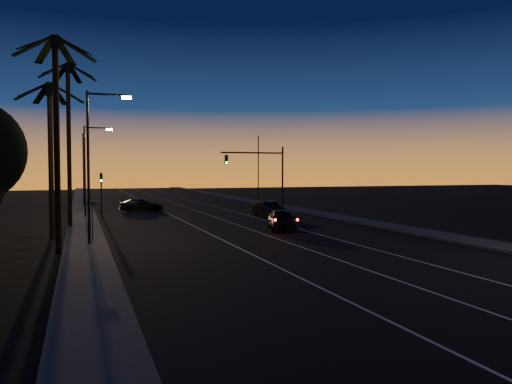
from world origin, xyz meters
name	(u,v)px	position (x,y,z in m)	size (l,w,h in m)	color
road	(224,223)	(0.00, 30.00, 0.01)	(20.00, 170.00, 0.01)	black
sidewalk_left	(84,227)	(-11.20, 30.00, 0.08)	(2.40, 170.00, 0.16)	#383835
sidewalk_right	(341,218)	(11.20, 30.00, 0.08)	(2.40, 170.00, 0.16)	#383835
lane_stripe_left	(189,224)	(-3.00, 30.00, 0.02)	(0.12, 160.00, 0.01)	silver
lane_stripe_mid	(230,222)	(0.50, 30.00, 0.02)	(0.12, 160.00, 0.01)	silver
lane_stripe_right	(268,221)	(4.00, 30.00, 0.02)	(0.12, 160.00, 0.01)	silver
palm_near	(56,120)	(-12.60, 18.00, 7.07)	(4.25, 4.16, 11.53)	black
palm_mid	(50,142)	(-13.20, 24.00, 6.25)	(4.25, 4.16, 10.03)	black
palm_far	(69,128)	(-12.20, 30.00, 7.61)	(4.25, 4.16, 12.53)	black
streetlight_left_near	(94,155)	(-10.70, 20.00, 5.32)	(2.55, 0.26, 9.00)	black
streetlight_left_far	(88,163)	(-10.69, 38.00, 5.06)	(2.55, 0.26, 8.50)	black
street_sign	(92,216)	(-10.80, 21.00, 1.66)	(0.70, 0.06, 2.60)	black
signal_mast	(262,167)	(7.14, 39.99, 4.78)	(7.10, 0.41, 7.00)	black
signal_post	(101,186)	(-9.50, 39.98, 2.89)	(0.28, 0.37, 4.20)	black
far_pole_left	(83,170)	(-11.00, 55.00, 4.50)	(0.14, 0.14, 9.00)	black
far_pole_right	(258,170)	(11.00, 52.00, 4.50)	(0.14, 0.14, 9.00)	black
lead_car	(282,219)	(2.60, 23.59, 0.79)	(3.05, 5.34, 1.55)	black
right_car	(269,209)	(5.40, 33.51, 0.74)	(2.18, 4.61, 1.46)	black
cross_car	(142,205)	(-5.22, 43.89, 0.69)	(4.86, 2.46, 1.35)	black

